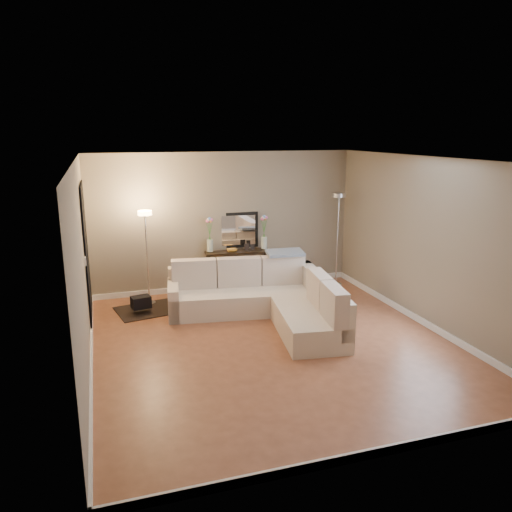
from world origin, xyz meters
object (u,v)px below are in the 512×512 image
object	(u,v)px
sectional_sofa	(267,299)
floor_lamp_unlit	(338,221)
floor_lamp_lit	(146,239)
console_table	(234,268)

from	to	relation	value
sectional_sofa	floor_lamp_unlit	world-z (taller)	floor_lamp_unlit
floor_lamp_lit	console_table	bearing A→B (deg)	11.89
floor_lamp_lit	floor_lamp_unlit	size ratio (longest dim) A/B	0.91
sectional_sofa	console_table	world-z (taller)	sectional_sofa
sectional_sofa	console_table	xyz separation A→B (m)	(-0.11, 1.62, 0.10)
console_table	floor_lamp_lit	world-z (taller)	floor_lamp_lit
console_table	floor_lamp_unlit	size ratio (longest dim) A/B	0.69
floor_lamp_lit	floor_lamp_unlit	distance (m)	3.63
sectional_sofa	floor_lamp_lit	distance (m)	2.32
floor_lamp_lit	sectional_sofa	bearing A→B (deg)	-36.11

